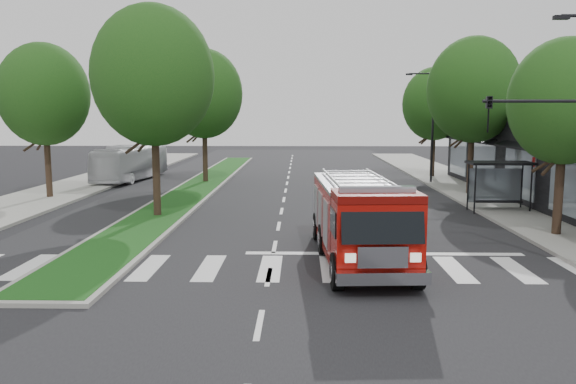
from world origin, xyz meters
name	(u,v)px	position (x,y,z in m)	size (l,w,h in m)	color
ground	(275,247)	(0.00, 0.00, 0.00)	(140.00, 140.00, 0.00)	black
sidewalk_right	(509,205)	(12.50, 10.00, 0.07)	(5.00, 80.00, 0.15)	gray
sidewalk_left	(26,203)	(-14.50, 10.00, 0.07)	(5.00, 80.00, 0.15)	gray
median	(201,186)	(-6.00, 18.00, 0.08)	(3.00, 50.00, 0.15)	gray
bus_shelter	(499,173)	(11.20, 8.15, 2.04)	(3.20, 1.60, 2.61)	black
tree_right_near	(565,102)	(11.50, 2.00, 5.51)	(4.40, 4.40, 8.05)	black
tree_right_mid	(474,90)	(11.50, 14.00, 6.49)	(5.60, 5.60, 9.72)	black
tree_right_far	(434,104)	(11.50, 24.00, 5.84)	(5.00, 5.00, 8.73)	black
tree_median_near	(153,76)	(-6.00, 6.00, 6.81)	(5.80, 5.80, 10.16)	black
tree_median_far	(204,94)	(-6.00, 20.00, 6.49)	(5.60, 5.60, 9.72)	black
tree_left_mid	(44,95)	(-14.00, 12.00, 6.16)	(5.20, 5.20, 9.16)	black
streetlight_right_far	(431,122)	(10.35, 20.00, 4.48)	(2.11, 0.20, 8.00)	black
fire_engine	(359,220)	(3.00, -1.87, 1.42)	(3.04, 8.67, 2.96)	#640905
city_bus	(132,163)	(-12.00, 21.83, 1.36)	(2.28, 9.73, 2.71)	silver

